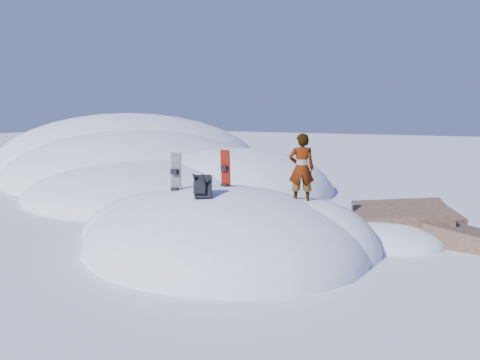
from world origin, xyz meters
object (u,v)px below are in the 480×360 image
at_px(person, 301,168).
at_px(snowboard_red, 226,179).
at_px(snowboard_dark, 176,183).
at_px(backpack, 203,187).

bearing_deg(person, snowboard_red, -12.64).
bearing_deg(person, snowboard_dark, -3.91).
relative_size(snowboard_dark, person, 0.92).
bearing_deg(backpack, person, 14.66).
xyz_separation_m(backpack, person, (1.71, 1.55, 0.34)).
bearing_deg(snowboard_dark, backpack, -26.61).
xyz_separation_m(snowboard_dark, backpack, (1.09, -0.55, 0.06)).
height_order(snowboard_red, person, person).
height_order(snowboard_red, backpack, snowboard_red).
xyz_separation_m(snowboard_dark, person, (2.80, 1.01, 0.40)).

